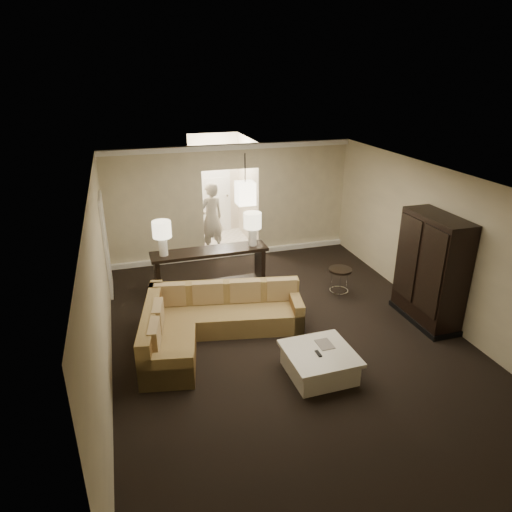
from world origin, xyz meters
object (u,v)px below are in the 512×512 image
object	(u,v)px
coffee_table	(319,362)
console_table	(210,267)
sectional_sofa	(208,322)
armoire	(430,272)
drink_table	(340,276)
person	(211,215)

from	to	relation	value
coffee_table	console_table	world-z (taller)	console_table
sectional_sofa	armoire	distance (m)	4.12
console_table	drink_table	xyz separation A→B (m)	(2.53, -0.99, -0.13)
console_table	drink_table	distance (m)	2.72
drink_table	armoire	bearing A→B (deg)	-52.08
coffee_table	console_table	distance (m)	3.51
sectional_sofa	coffee_table	xyz separation A→B (m)	(1.44, -1.52, -0.11)
coffee_table	armoire	size ratio (longest dim) A/B	0.51
coffee_table	drink_table	distance (m)	2.80
coffee_table	console_table	bearing A→B (deg)	107.14
person	coffee_table	bearing A→B (deg)	74.59
coffee_table	armoire	distance (m)	2.87
console_table	coffee_table	bearing A→B (deg)	-73.61
coffee_table	console_table	size ratio (longest dim) A/B	0.43
armoire	coffee_table	bearing A→B (deg)	-159.69
sectional_sofa	coffee_table	bearing A→B (deg)	-35.66
coffee_table	person	world-z (taller)	person
drink_table	coffee_table	bearing A→B (deg)	-122.66
armoire	drink_table	distance (m)	1.85
drink_table	console_table	bearing A→B (deg)	158.70
sectional_sofa	drink_table	bearing A→B (deg)	26.54
armoire	sectional_sofa	bearing A→B (deg)	172.10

